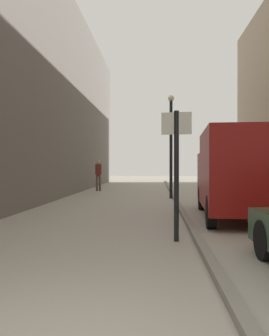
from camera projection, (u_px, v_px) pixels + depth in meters
The scene contains 7 objects.
ground_plane at pixel (137, 204), 14.63m from camera, with size 80.00×80.00×0.00m, color #A8A093.
building_facade_left at pixel (1, 74), 14.93m from camera, with size 3.79×40.00×10.41m, color slate.
kerb_strip at pixel (177, 203), 14.54m from camera, with size 0.16×40.00×0.12m, color gray.
pedestrian_main_foreground at pixel (98, 173), 22.07m from camera, with size 0.37×0.24×1.84m.
delivery_van at pixel (237, 172), 10.63m from camera, with size 2.29×5.61×2.46m.
street_sign_post at pixel (176, 164), 7.36m from camera, with size 0.60×0.13×2.60m.
lamp_post at pixel (171, 139), 17.05m from camera, with size 0.28×0.28×4.76m.
Camera 1 is at (0.77, -2.61, 1.51)m, focal length 39.60 mm.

